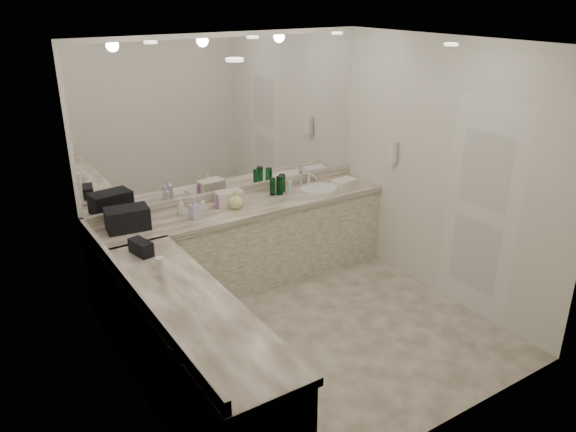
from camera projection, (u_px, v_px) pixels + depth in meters
floor at (309, 333)px, 5.24m from camera, size 3.20×3.20×0.00m
ceiling at (314, 43)px, 4.27m from camera, size 3.20×3.20×0.00m
wall_back at (230, 161)px, 5.92m from camera, size 3.20×0.02×2.60m
wall_left at (126, 247)px, 3.95m from camera, size 0.02×3.00×2.60m
wall_right at (444, 172)px, 5.56m from camera, size 0.02×3.00×2.60m
vanity_back_base at (246, 247)px, 6.02m from camera, size 3.20×0.60×0.84m
vanity_back_top at (245, 208)px, 5.84m from camera, size 3.20×0.64×0.06m
vanity_left_base at (191, 358)px, 4.20m from camera, size 0.60×2.40×0.84m
vanity_left_top at (188, 306)px, 4.03m from camera, size 0.64×2.42×0.06m
backsplash_back at (232, 193)px, 6.04m from camera, size 3.20×0.04×0.10m
backsplash_left at (134, 289)px, 4.09m from camera, size 0.04×3.00×0.10m
mirror_back at (229, 117)px, 5.73m from camera, size 3.12×0.01×1.55m
mirror_left at (120, 182)px, 3.78m from camera, size 0.01×2.92×1.55m
sink at (319, 189)px, 6.32m from camera, size 0.44×0.44×0.03m
faucet at (308, 178)px, 6.45m from camera, size 0.24×0.16×0.14m
wall_phone at (392, 152)px, 6.06m from camera, size 0.06×0.10×0.24m
door at (480, 211)px, 5.26m from camera, size 0.02×0.82×2.10m
black_toiletry_bag at (127, 218)px, 5.20m from camera, size 0.42×0.29×0.22m
black_bag_spill at (141, 247)px, 4.73m from camera, size 0.16×0.26×0.13m
cream_cosmetic_case at (229, 198)px, 5.79m from camera, size 0.29×0.20×0.16m
hand_towel at (345, 181)px, 6.49m from camera, size 0.29×0.22×0.04m
lotion_left at (160, 266)px, 4.37m from camera, size 0.07×0.07×0.16m
soap_bottle_a at (181, 206)px, 5.55m from camera, size 0.08×0.08×0.18m
soap_bottle_b at (195, 208)px, 5.45m from camera, size 0.11×0.12×0.22m
soap_bottle_c at (235, 199)px, 5.71m from camera, size 0.18×0.18×0.19m
green_bottle_0 at (280, 185)px, 6.10m from camera, size 0.07×0.07×0.21m
green_bottle_1 at (282, 183)px, 6.20m from camera, size 0.07×0.07×0.19m
green_bottle_2 at (272, 186)px, 6.09m from camera, size 0.06×0.06×0.19m
amenity_bottle_0 at (218, 203)px, 5.72m from camera, size 0.05×0.05×0.11m
amenity_bottle_1 at (290, 187)px, 6.14m from camera, size 0.04×0.04×0.14m
amenity_bottle_2 at (219, 201)px, 5.74m from camera, size 0.05×0.05×0.14m
amenity_bottle_3 at (129, 228)px, 5.16m from camera, size 0.06×0.06×0.09m
amenity_bottle_4 at (203, 206)px, 5.66m from camera, size 0.04×0.04×0.10m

